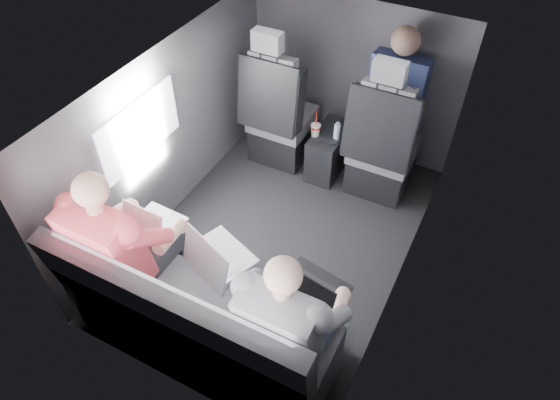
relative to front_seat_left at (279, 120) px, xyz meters
The scene contains 20 objects.
floor 1.03m from the front_seat_left, 61.81° to the right, with size 2.60×2.60×0.00m, color black.
ceiling 1.34m from the front_seat_left, 61.81° to the right, with size 2.60×2.60×0.00m, color #B2B2AD.
panel_left 0.99m from the front_seat_left, 118.19° to the right, with size 0.02×2.60×1.35m, color #56565B.
panel_right 1.61m from the front_seat_left, 31.88° to the right, with size 0.02×2.60×1.35m, color #56565B.
panel_front 0.70m from the front_seat_left, 45.65° to the left, with size 1.80×0.02×1.35m, color #56565B.
panel_back 2.20m from the front_seat_left, 78.12° to the right, with size 1.80×0.02×1.35m, color #56565B.
side_window 1.32m from the front_seat_left, 110.67° to the right, with size 0.02×0.75×0.42m, color white.
seatbelt 1.00m from the front_seat_left, 10.68° to the right, with size 0.05×0.01×0.65m, color black.
front_seat_left is the anchor object (origin of this frame).
front_seat_right 0.90m from the front_seat_left, ahead, with size 0.52×0.58×1.26m.
center_console 0.49m from the front_seat_left, ahead, with size 0.24×0.48×0.41m.
rear_bench 1.96m from the front_seat_left, 76.69° to the right, with size 1.60×0.57×0.92m.
soda_cup 0.37m from the front_seat_left, ahead, with size 0.08×0.08×0.24m.
water_bottle 0.53m from the front_seat_left, ahead, with size 0.05×0.05×0.15m.
laptop_white 1.60m from the front_seat_left, 91.75° to the right, with size 0.30×0.29×0.22m.
laptop_silver 1.71m from the front_seat_left, 74.84° to the right, with size 0.44×0.45×0.26m.
laptop_black 1.91m from the front_seat_left, 57.66° to the right, with size 0.40×0.38×0.26m.
passenger_rear_left 1.82m from the front_seat_left, 91.94° to the right, with size 0.53×0.64×1.26m.
passenger_rear_right 2.08m from the front_seat_left, 60.85° to the right, with size 0.49×0.61×1.21m.
passenger_front_right 0.98m from the front_seat_left, 16.51° to the left, with size 0.42×0.42×0.87m.
Camera 1 is at (1.14, -2.23, 2.85)m, focal length 32.00 mm.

